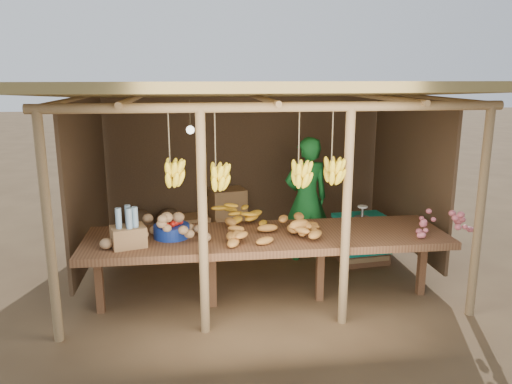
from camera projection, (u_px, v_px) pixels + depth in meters
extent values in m
plane|color=brown|center=(256.00, 270.00, 6.50)|extent=(60.00, 60.00, 0.00)
cylinder|color=#95754D|center=(49.00, 231.00, 4.54)|extent=(0.09, 0.09, 2.20)
cylinder|color=#95754D|center=(480.00, 215.00, 5.06)|extent=(0.09, 0.09, 2.20)
cylinder|color=#95754D|center=(104.00, 170.00, 7.43)|extent=(0.09, 0.09, 2.20)
cylinder|color=#95754D|center=(374.00, 164.00, 7.95)|extent=(0.09, 0.09, 2.20)
cylinder|color=#95754D|center=(203.00, 225.00, 4.71)|extent=(0.09, 0.09, 2.20)
cylinder|color=#95754D|center=(346.00, 220.00, 4.89)|extent=(0.09, 0.09, 2.20)
cylinder|color=#95754D|center=(277.00, 107.00, 4.55)|extent=(4.40, 0.09, 0.09)
cylinder|color=#95754D|center=(243.00, 94.00, 7.44)|extent=(4.40, 0.09, 0.09)
cube|color=#9A8347|center=(256.00, 91.00, 5.97)|extent=(4.70, 3.50, 0.28)
cube|color=#4D3824|center=(244.00, 160.00, 7.65)|extent=(4.20, 0.04, 1.98)
cube|color=#4D3824|center=(87.00, 181.00, 6.16)|extent=(0.04, 2.40, 1.98)
cube|color=#4D3824|center=(408.00, 172.00, 6.67)|extent=(0.04, 2.40, 1.98)
cube|color=brown|center=(267.00, 238.00, 5.41)|extent=(3.90, 1.05, 0.08)
cube|color=brown|center=(99.00, 281.00, 5.28)|extent=(0.08, 0.08, 0.72)
cube|color=brown|center=(213.00, 275.00, 5.43)|extent=(0.08, 0.08, 0.72)
cube|color=brown|center=(320.00, 270.00, 5.57)|extent=(0.08, 0.08, 0.72)
cube|color=brown|center=(422.00, 265.00, 5.72)|extent=(0.08, 0.08, 0.72)
cylinder|color=navy|center=(172.00, 231.00, 5.30)|extent=(0.38, 0.38, 0.13)
cube|color=#9C7146|center=(128.00, 236.00, 5.00)|extent=(0.39, 0.35, 0.21)
imported|color=#176927|center=(306.00, 199.00, 6.75)|extent=(0.67, 0.49, 1.69)
cube|color=brown|center=(362.00, 241.00, 6.77)|extent=(0.67, 0.59, 0.57)
cube|color=#0C8A7A|center=(363.00, 219.00, 6.70)|extent=(0.74, 0.66, 0.06)
cube|color=#9C7146|center=(228.00, 228.00, 7.57)|extent=(0.60, 0.53, 0.40)
cube|color=#9C7146|center=(228.00, 202.00, 7.48)|extent=(0.60, 0.53, 0.40)
cube|color=#9C7146|center=(191.00, 229.00, 7.50)|extent=(0.60, 0.53, 0.40)
ellipsoid|color=#4D3824|center=(140.00, 227.00, 7.40)|extent=(0.48, 0.48, 0.65)
ellipsoid|color=#4D3824|center=(169.00, 226.00, 7.45)|extent=(0.48, 0.48, 0.65)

